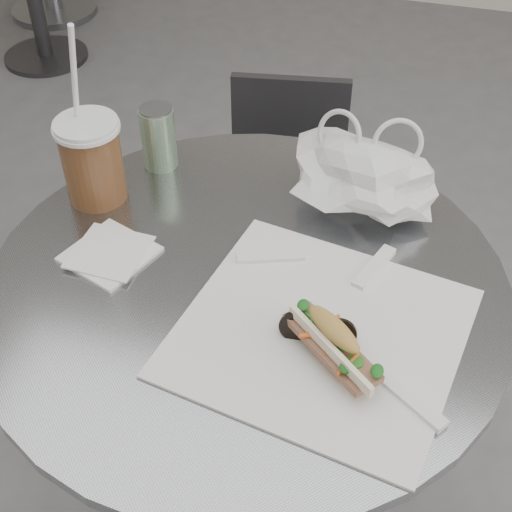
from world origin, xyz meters
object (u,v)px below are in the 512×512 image
(sunglasses, at_px, (318,331))
(drink_can, at_px, (158,137))
(cafe_table, at_px, (247,394))
(chair_far, at_px, (282,236))
(banh_mi, at_px, (332,343))
(iced_coffee, at_px, (92,159))

(sunglasses, bearing_deg, drink_can, 133.08)
(cafe_table, relative_size, chair_far, 1.15)
(cafe_table, height_order, drink_can, drink_can)
(sunglasses, bearing_deg, banh_mi, -54.74)
(cafe_table, bearing_deg, drink_can, 133.54)
(cafe_table, height_order, chair_far, cafe_table)
(banh_mi, bearing_deg, iced_coffee, -167.83)
(banh_mi, relative_size, sunglasses, 1.79)
(chair_far, bearing_deg, sunglasses, 97.84)
(iced_coffee, height_order, sunglasses, iced_coffee)
(chair_far, bearing_deg, banh_mi, 98.93)
(cafe_table, relative_size, iced_coffee, 2.52)
(banh_mi, bearing_deg, drink_can, 177.34)
(cafe_table, bearing_deg, sunglasses, -34.17)
(cafe_table, bearing_deg, banh_mi, -37.38)
(banh_mi, height_order, drink_can, drink_can)
(iced_coffee, bearing_deg, sunglasses, -26.61)
(cafe_table, distance_m, iced_coffee, 0.47)
(chair_far, relative_size, iced_coffee, 2.20)
(cafe_table, distance_m, sunglasses, 0.33)
(banh_mi, relative_size, iced_coffee, 0.61)
(sunglasses, relative_size, drink_can, 0.93)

